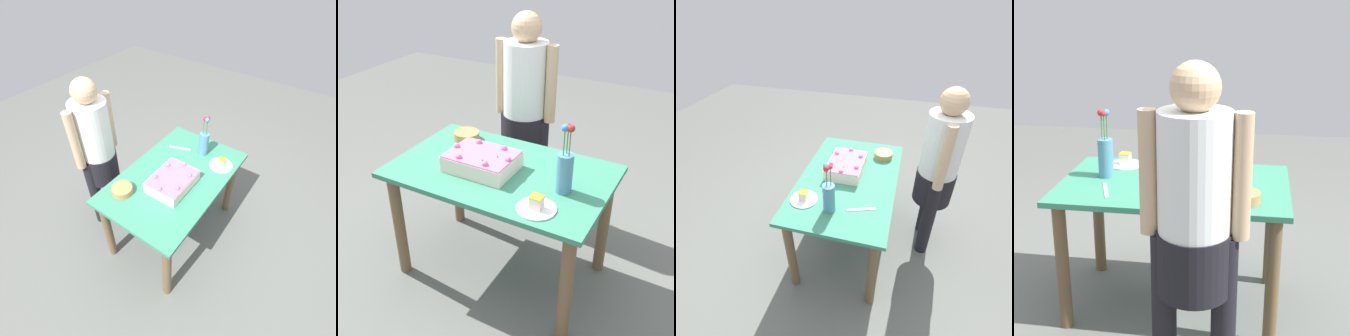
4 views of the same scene
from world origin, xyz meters
The scene contains 8 objects.
ground_plane centered at (0.00, 0.00, 0.00)m, with size 8.00×8.00×0.00m, color #5C5F5A.
dining_table centered at (0.00, 0.00, 0.61)m, with size 1.24×0.77×0.75m.
sheet_cake centered at (-0.10, -0.05, 0.80)m, with size 0.38×0.28×0.12m.
serving_plate_with_slice centered at (0.34, -0.25, 0.77)m, with size 0.20×0.20×0.08m.
cake_knife centered at (0.33, 0.17, 0.75)m, with size 0.21×0.02×0.00m, color silver.
flower_vase centered at (0.39, -0.04, 0.88)m, with size 0.08×0.08×0.38m.
fruit_bowl centered at (-0.39, 0.23, 0.78)m, with size 0.16×0.16×0.05m, color #B57C46.
person_standing centered at (-0.20, 0.69, 0.85)m, with size 0.45×0.31×1.49m.
Camera 1 is at (-1.29, -0.86, 2.27)m, focal length 28.00 mm.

